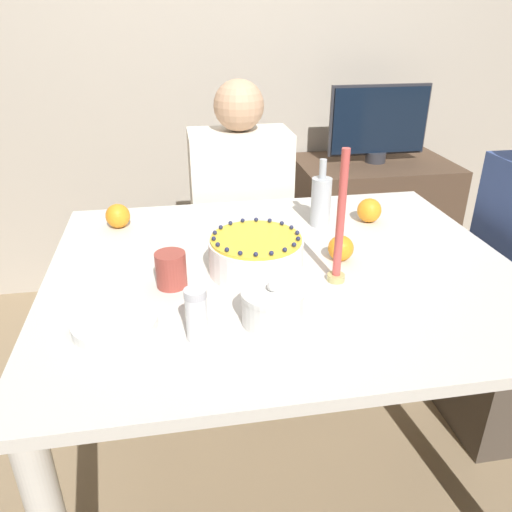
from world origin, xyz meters
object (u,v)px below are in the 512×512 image
Objects in this scene: cake at (256,255)px; candle at (340,229)px; sugar_shaker at (196,314)px; sugar_bowl at (272,306)px; bottle at (321,201)px; person_man_blue_shirt at (241,242)px; tv_monitor at (379,123)px.

candle reaches higher than cake.
cake is 2.07× the size of sugar_shaker.
bottle reaches higher than sugar_bowl.
sugar_bowl is at bearing 86.08° from person_man_blue_shirt.
person_man_blue_shirt is (-0.20, 0.47, -0.34)m from bottle.
person_man_blue_shirt is (-0.14, 0.84, -0.41)m from candle.
tv_monitor reaches higher than bottle.
sugar_shaker is at bearing -124.64° from tv_monitor.
sugar_bowl is at bearing -120.31° from tv_monitor.
sugar_shaker is 1.11m from person_man_blue_shirt.
bottle is at bearing 113.19° from person_man_blue_shirt.
tv_monitor is (0.53, 0.84, 0.06)m from bottle.
cake is 0.25m from sugar_bowl.
cake is at bearing 85.22° from person_man_blue_shirt.
person_man_blue_shirt is (0.06, 0.75, -0.31)m from cake.
person_man_blue_shirt reaches higher than bottle.
candle reaches higher than sugar_shaker.
candle reaches higher than tv_monitor.
sugar_shaker is 1.72m from tv_monitor.
bottle is (0.26, 0.29, 0.03)m from cake.
sugar_shaker reaches higher than cake.
person_man_blue_shirt reaches higher than tv_monitor.
tv_monitor is at bearing 59.69° from sugar_bowl.
tv_monitor is at bearing 54.69° from cake.
candle is (0.20, -0.09, 0.10)m from cake.
sugar_bowl is at bearing -141.71° from candle.
person_man_blue_shirt reaches higher than candle.
sugar_bowl is 0.29× the size of tv_monitor.
bottle is 0.45× the size of tv_monitor.
tv_monitor reaches higher than sugar_bowl.
sugar_shaker is at bearing -152.22° from candle.
cake is 1.38m from tv_monitor.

